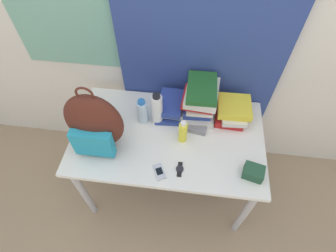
# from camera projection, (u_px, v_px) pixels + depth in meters

# --- Properties ---
(ground_plane) EXTENTS (12.00, 12.00, 0.00)m
(ground_plane) POSITION_uv_depth(u_px,v_px,m) (162.00, 226.00, 2.06)
(ground_plane) COLOR #9E8466
(wall_back) EXTENTS (6.00, 0.06, 2.50)m
(wall_back) POSITION_uv_depth(u_px,v_px,m) (177.00, 23.00, 1.55)
(wall_back) COLOR silver
(wall_back) RESTS_ON ground_plane
(curtain_blue) EXTENTS (1.05, 0.04, 2.50)m
(curtain_blue) POSITION_uv_depth(u_px,v_px,m) (203.00, 30.00, 1.50)
(curtain_blue) COLOR navy
(curtain_blue) RESTS_ON ground_plane
(desk) EXTENTS (1.24, 0.73, 0.72)m
(desk) POSITION_uv_depth(u_px,v_px,m) (168.00, 143.00, 1.77)
(desk) COLOR silver
(desk) RESTS_ON ground_plane
(backpack) EXTENTS (0.34, 0.20, 0.49)m
(backpack) POSITION_uv_depth(u_px,v_px,m) (94.00, 124.00, 1.50)
(backpack) COLOR #512319
(backpack) RESTS_ON desk
(book_stack_left) EXTENTS (0.21, 0.29, 0.10)m
(book_stack_left) POSITION_uv_depth(u_px,v_px,m) (171.00, 106.00, 1.79)
(book_stack_left) COLOR navy
(book_stack_left) RESTS_ON desk
(book_stack_center) EXTENTS (0.24, 0.29, 0.26)m
(book_stack_center) POSITION_uv_depth(u_px,v_px,m) (200.00, 100.00, 1.70)
(book_stack_center) COLOR silver
(book_stack_center) RESTS_ON desk
(book_stack_right) EXTENTS (0.23, 0.26, 0.12)m
(book_stack_right) POSITION_uv_depth(u_px,v_px,m) (232.00, 111.00, 1.74)
(book_stack_right) COLOR red
(book_stack_right) RESTS_ON desk
(water_bottle) EXTENTS (0.07, 0.07, 0.19)m
(water_bottle) POSITION_uv_depth(u_px,v_px,m) (142.00, 111.00, 1.70)
(water_bottle) COLOR silver
(water_bottle) RESTS_ON desk
(sports_bottle) EXTENTS (0.07, 0.07, 0.25)m
(sports_bottle) POSITION_uv_depth(u_px,v_px,m) (157.00, 109.00, 1.67)
(sports_bottle) COLOR white
(sports_bottle) RESTS_ON desk
(sunscreen_bottle) EXTENTS (0.05, 0.05, 0.18)m
(sunscreen_bottle) POSITION_uv_depth(u_px,v_px,m) (183.00, 132.00, 1.61)
(sunscreen_bottle) COLOR yellow
(sunscreen_bottle) RESTS_ON desk
(cell_phone) EXTENTS (0.09, 0.11, 0.02)m
(cell_phone) POSITION_uv_depth(u_px,v_px,m) (159.00, 172.00, 1.53)
(cell_phone) COLOR #B7BCC6
(cell_phone) RESTS_ON desk
(sunglasses_case) EXTENTS (0.16, 0.08, 0.04)m
(sunglasses_case) POSITION_uv_depth(u_px,v_px,m) (195.00, 129.00, 1.71)
(sunglasses_case) COLOR gray
(sunglasses_case) RESTS_ON desk
(camera_pouch) EXTENTS (0.13, 0.11, 0.07)m
(camera_pouch) POSITION_uv_depth(u_px,v_px,m) (253.00, 172.00, 1.50)
(camera_pouch) COLOR #234C33
(camera_pouch) RESTS_ON desk
(wristwatch) EXTENTS (0.04, 0.10, 0.01)m
(wristwatch) POSITION_uv_depth(u_px,v_px,m) (180.00, 169.00, 1.55)
(wristwatch) COLOR black
(wristwatch) RESTS_ON desk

